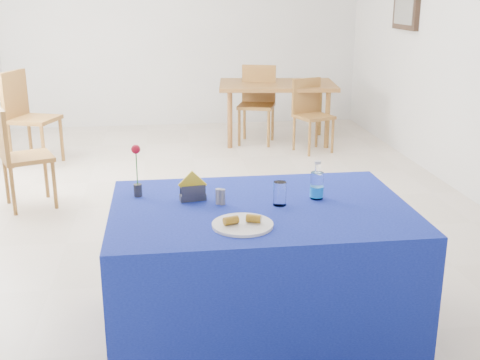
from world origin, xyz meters
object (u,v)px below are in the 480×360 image
at_px(plate, 243,225).
at_px(chair_bg_right, 310,110).
at_px(water_bottle, 317,186).
at_px(chair_bg_left, 257,98).
at_px(chair_win_b, 25,111).
at_px(chair_win_a, 17,150).
at_px(oak_table, 277,89).
at_px(blue_table, 260,270).

relative_size(plate, chair_bg_right, 0.35).
height_order(water_bottle, chair_bg_right, water_bottle).
xyz_separation_m(chair_bg_left, chair_win_b, (-2.70, -0.72, 0.04)).
height_order(chair_bg_right, chair_win_a, chair_win_a).
xyz_separation_m(chair_bg_right, chair_win_b, (-3.26, -0.20, 0.10)).
xyz_separation_m(oak_table, chair_win_a, (-2.74, -2.17, -0.15)).
distance_m(chair_bg_left, chair_win_a, 3.32).
bearing_deg(chair_bg_right, chair_win_b, 162.90).
distance_m(blue_table, chair_bg_left, 4.57).
xyz_separation_m(chair_win_a, chair_win_b, (-0.21, 1.47, 0.07)).
distance_m(chair_bg_right, chair_win_a, 3.48).
bearing_deg(chair_win_a, plate, -169.12).
distance_m(water_bottle, oak_table, 4.46).
height_order(blue_table, chair_bg_left, chair_bg_left).
bearing_deg(oak_table, chair_bg_left, 175.22).
distance_m(water_bottle, chair_win_b, 4.38).
bearing_deg(oak_table, water_bottle, -98.09).
bearing_deg(chair_bg_right, chair_bg_left, 116.18).
bearing_deg(chair_win_b, chair_bg_left, -55.04).
bearing_deg(oak_table, chair_win_a, -141.55).
bearing_deg(water_bottle, blue_table, -166.31).
bearing_deg(plate, oak_table, 77.12).
height_order(blue_table, chair_win_a, chair_win_a).
xyz_separation_m(blue_table, chair_win_a, (-1.78, 2.31, 0.15)).
relative_size(blue_table, water_bottle, 7.44).
distance_m(plate, water_bottle, 0.59).
xyz_separation_m(oak_table, chair_win_b, (-2.95, -0.70, -0.08)).
relative_size(plate, chair_win_a, 0.33).
distance_m(plate, chair_bg_left, 4.87).
bearing_deg(blue_table, water_bottle, 13.69).
height_order(plate, chair_bg_left, chair_bg_left).
height_order(plate, chair_win_b, chair_win_b).
relative_size(chair_bg_left, chair_win_b, 0.93).
relative_size(chair_bg_left, chair_bg_right, 1.12).
relative_size(chair_win_a, chair_win_b, 0.88).
bearing_deg(chair_bg_right, plate, -128.74).
relative_size(blue_table, chair_win_b, 1.54).
relative_size(water_bottle, chair_bg_right, 0.25).
relative_size(chair_bg_right, chair_win_a, 0.95).
relative_size(oak_table, chair_bg_left, 1.60).
xyz_separation_m(water_bottle, chair_win_b, (-2.33, 3.71, -0.23)).
bearing_deg(chair_bg_left, chair_win_b, -147.02).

